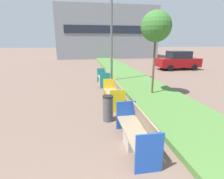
{
  "coord_description": "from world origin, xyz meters",
  "views": [
    {
      "loc": [
        -0.41,
        -0.26,
        2.76
      ],
      "look_at": [
        0.9,
        7.49,
        0.6
      ],
      "focal_mm": 28.0,
      "sensor_mm": 36.0,
      "label": 1
    }
  ],
  "objects_px": {
    "street_lamp_post": "(112,23)",
    "parked_car_distant": "(178,61)",
    "sapling_tree_near": "(156,27)",
    "bench_yellow_frame": "(114,96)",
    "bench_blue_frame": "(136,134)",
    "litter_bin": "(108,108)",
    "bench_teal_frame": "(104,79)"
  },
  "relations": [
    {
      "from": "bench_blue_frame",
      "to": "street_lamp_post",
      "type": "relative_size",
      "value": 0.3
    },
    {
      "from": "parked_car_distant",
      "to": "bench_blue_frame",
      "type": "bearing_deg",
      "value": -123.81
    },
    {
      "from": "bench_blue_frame",
      "to": "parked_car_distant",
      "type": "height_order",
      "value": "parked_car_distant"
    },
    {
      "from": "bench_yellow_frame",
      "to": "litter_bin",
      "type": "distance_m",
      "value": 1.82
    },
    {
      "from": "sapling_tree_near",
      "to": "bench_yellow_frame",
      "type": "bearing_deg",
      "value": -159.81
    },
    {
      "from": "parked_car_distant",
      "to": "sapling_tree_near",
      "type": "bearing_deg",
      "value": -126.83
    },
    {
      "from": "bench_yellow_frame",
      "to": "bench_blue_frame",
      "type": "bearing_deg",
      "value": -90.02
    },
    {
      "from": "bench_blue_frame",
      "to": "sapling_tree_near",
      "type": "relative_size",
      "value": 0.5
    },
    {
      "from": "bench_blue_frame",
      "to": "bench_teal_frame",
      "type": "bearing_deg",
      "value": 90.01
    },
    {
      "from": "bench_blue_frame",
      "to": "litter_bin",
      "type": "xyz_separation_m",
      "value": [
        -0.52,
        1.7,
        0.1
      ]
    },
    {
      "from": "bench_blue_frame",
      "to": "bench_yellow_frame",
      "type": "distance_m",
      "value": 3.45
    },
    {
      "from": "bench_teal_frame",
      "to": "parked_car_distant",
      "type": "distance_m",
      "value": 9.75
    },
    {
      "from": "bench_blue_frame",
      "to": "sapling_tree_near",
      "type": "distance_m",
      "value": 5.68
    },
    {
      "from": "bench_blue_frame",
      "to": "street_lamp_post",
      "type": "bearing_deg",
      "value": 85.47
    },
    {
      "from": "bench_yellow_frame",
      "to": "parked_car_distant",
      "type": "xyz_separation_m",
      "value": [
        8.23,
        8.96,
        0.54
      ]
    },
    {
      "from": "litter_bin",
      "to": "sapling_tree_near",
      "type": "relative_size",
      "value": 0.22
    },
    {
      "from": "bench_teal_frame",
      "to": "sapling_tree_near",
      "type": "xyz_separation_m",
      "value": [
        2.18,
        -2.97,
        3.08
      ]
    },
    {
      "from": "parked_car_distant",
      "to": "litter_bin",
      "type": "bearing_deg",
      "value": -129.52
    },
    {
      "from": "litter_bin",
      "to": "parked_car_distant",
      "type": "bearing_deg",
      "value": 50.71
    },
    {
      "from": "street_lamp_post",
      "to": "parked_car_distant",
      "type": "relative_size",
      "value": 1.68
    },
    {
      "from": "bench_blue_frame",
      "to": "street_lamp_post",
      "type": "height_order",
      "value": "street_lamp_post"
    },
    {
      "from": "bench_teal_frame",
      "to": "litter_bin",
      "type": "bearing_deg",
      "value": -95.39
    },
    {
      "from": "bench_teal_frame",
      "to": "litter_bin",
      "type": "xyz_separation_m",
      "value": [
        -0.52,
        -5.52,
        0.1
      ]
    },
    {
      "from": "bench_teal_frame",
      "to": "sapling_tree_near",
      "type": "bearing_deg",
      "value": -53.79
    },
    {
      "from": "bench_teal_frame",
      "to": "parked_car_distant",
      "type": "xyz_separation_m",
      "value": [
        8.24,
        5.18,
        0.55
      ]
    },
    {
      "from": "bench_blue_frame",
      "to": "sapling_tree_near",
      "type": "height_order",
      "value": "sapling_tree_near"
    },
    {
      "from": "bench_yellow_frame",
      "to": "litter_bin",
      "type": "height_order",
      "value": "bench_yellow_frame"
    },
    {
      "from": "bench_yellow_frame",
      "to": "sapling_tree_near",
      "type": "height_order",
      "value": "sapling_tree_near"
    },
    {
      "from": "bench_yellow_frame",
      "to": "sapling_tree_near",
      "type": "xyz_separation_m",
      "value": [
        2.18,
        0.8,
        3.07
      ]
    },
    {
      "from": "parked_car_distant",
      "to": "street_lamp_post",
      "type": "bearing_deg",
      "value": -148.71
    },
    {
      "from": "street_lamp_post",
      "to": "sapling_tree_near",
      "type": "bearing_deg",
      "value": -65.81
    },
    {
      "from": "bench_yellow_frame",
      "to": "street_lamp_post",
      "type": "relative_size",
      "value": 0.31
    }
  ]
}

